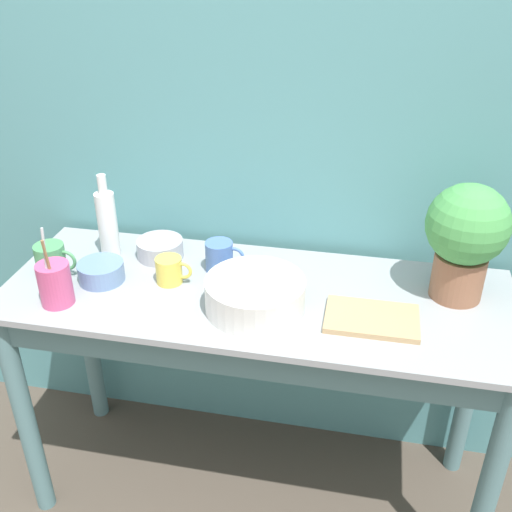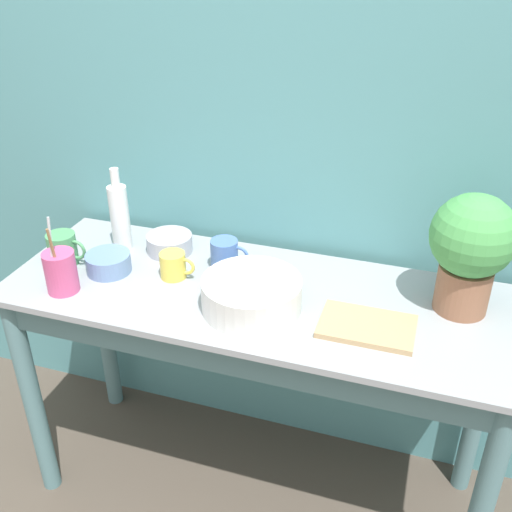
{
  "view_description": "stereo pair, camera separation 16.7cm",
  "coord_description": "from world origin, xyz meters",
  "px_view_note": "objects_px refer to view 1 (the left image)",
  "views": [
    {
      "loc": [
        0.29,
        -1.15,
        1.76
      ],
      "look_at": [
        0.0,
        0.27,
        0.94
      ],
      "focal_mm": 42.0,
      "sensor_mm": 36.0,
      "label": 1
    },
    {
      "loc": [
        0.45,
        -1.11,
        1.76
      ],
      "look_at": [
        0.0,
        0.27,
        0.94
      ],
      "focal_mm": 42.0,
      "sensor_mm": 36.0,
      "label": 2
    }
  ],
  "objects_px": {
    "bowl_wash_large": "(255,295)",
    "bowl_small_blue": "(101,272)",
    "potted_plant": "(466,235)",
    "utensil_cup": "(55,284)",
    "bowl_small_steel": "(160,248)",
    "mug_yellow": "(170,270)",
    "tray_board": "(372,319)",
    "mug_green": "(52,260)",
    "bottle_tall": "(107,223)",
    "mug_blue": "(220,256)"
  },
  "relations": [
    {
      "from": "potted_plant",
      "to": "mug_blue",
      "type": "distance_m",
      "value": 0.71
    },
    {
      "from": "mug_green",
      "to": "tray_board",
      "type": "relative_size",
      "value": 0.51
    },
    {
      "from": "mug_green",
      "to": "utensil_cup",
      "type": "height_order",
      "value": "utensil_cup"
    },
    {
      "from": "bowl_wash_large",
      "to": "mug_yellow",
      "type": "bearing_deg",
      "value": 162.58
    },
    {
      "from": "mug_blue",
      "to": "tray_board",
      "type": "distance_m",
      "value": 0.5
    },
    {
      "from": "mug_green",
      "to": "bowl_small_steel",
      "type": "distance_m",
      "value": 0.33
    },
    {
      "from": "potted_plant",
      "to": "utensil_cup",
      "type": "xyz_separation_m",
      "value": [
        -1.1,
        -0.26,
        -0.13
      ]
    },
    {
      "from": "potted_plant",
      "to": "utensil_cup",
      "type": "relative_size",
      "value": 1.42
    },
    {
      "from": "bottle_tall",
      "to": "mug_blue",
      "type": "xyz_separation_m",
      "value": [
        0.37,
        -0.02,
        -0.07
      ]
    },
    {
      "from": "bowl_wash_large",
      "to": "bottle_tall",
      "type": "xyz_separation_m",
      "value": [
        -0.51,
        0.2,
        0.07
      ]
    },
    {
      "from": "mug_yellow",
      "to": "tray_board",
      "type": "relative_size",
      "value": 0.44
    },
    {
      "from": "potted_plant",
      "to": "tray_board",
      "type": "height_order",
      "value": "potted_plant"
    },
    {
      "from": "potted_plant",
      "to": "mug_green",
      "type": "bearing_deg",
      "value": -174.08
    },
    {
      "from": "mug_yellow",
      "to": "mug_green",
      "type": "relative_size",
      "value": 0.86
    },
    {
      "from": "bowl_wash_large",
      "to": "bowl_small_blue",
      "type": "bearing_deg",
      "value": 173.38
    },
    {
      "from": "mug_green",
      "to": "tray_board",
      "type": "distance_m",
      "value": 0.96
    },
    {
      "from": "tray_board",
      "to": "bottle_tall",
      "type": "bearing_deg",
      "value": 166.54
    },
    {
      "from": "mug_yellow",
      "to": "bowl_small_steel",
      "type": "relative_size",
      "value": 0.75
    },
    {
      "from": "potted_plant",
      "to": "bowl_small_blue",
      "type": "relative_size",
      "value": 2.5
    },
    {
      "from": "mug_blue",
      "to": "mug_green",
      "type": "xyz_separation_m",
      "value": [
        -0.49,
        -0.13,
        0.0
      ]
    },
    {
      "from": "potted_plant",
      "to": "bowl_small_blue",
      "type": "xyz_separation_m",
      "value": [
        -1.03,
        -0.12,
        -0.17
      ]
    },
    {
      "from": "mug_yellow",
      "to": "bowl_small_blue",
      "type": "height_order",
      "value": "mug_yellow"
    },
    {
      "from": "potted_plant",
      "to": "bowl_small_blue",
      "type": "bearing_deg",
      "value": -173.18
    },
    {
      "from": "mug_green",
      "to": "potted_plant",
      "type": "bearing_deg",
      "value": 5.92
    },
    {
      "from": "bottle_tall",
      "to": "mug_yellow",
      "type": "bearing_deg",
      "value": -26.21
    },
    {
      "from": "mug_green",
      "to": "bottle_tall",
      "type": "bearing_deg",
      "value": 50.24
    },
    {
      "from": "potted_plant",
      "to": "mug_blue",
      "type": "xyz_separation_m",
      "value": [
        -0.69,
        0.0,
        -0.15
      ]
    },
    {
      "from": "bowl_wash_large",
      "to": "tray_board",
      "type": "relative_size",
      "value": 1.11
    },
    {
      "from": "bottle_tall",
      "to": "mug_green",
      "type": "bearing_deg",
      "value": -129.76
    },
    {
      "from": "bowl_wash_large",
      "to": "utensil_cup",
      "type": "distance_m",
      "value": 0.55
    },
    {
      "from": "potted_plant",
      "to": "mug_green",
      "type": "height_order",
      "value": "potted_plant"
    },
    {
      "from": "bottle_tall",
      "to": "mug_yellow",
      "type": "xyz_separation_m",
      "value": [
        0.24,
        -0.12,
        -0.07
      ]
    },
    {
      "from": "bowl_small_steel",
      "to": "potted_plant",
      "type": "bearing_deg",
      "value": -3.1
    },
    {
      "from": "bottle_tall",
      "to": "bowl_small_steel",
      "type": "relative_size",
      "value": 1.88
    },
    {
      "from": "potted_plant",
      "to": "tray_board",
      "type": "distance_m",
      "value": 0.34
    },
    {
      "from": "bowl_wash_large",
      "to": "mug_green",
      "type": "distance_m",
      "value": 0.64
    },
    {
      "from": "mug_green",
      "to": "bowl_small_blue",
      "type": "bearing_deg",
      "value": -0.03
    },
    {
      "from": "bowl_wash_large",
      "to": "bowl_small_blue",
      "type": "xyz_separation_m",
      "value": [
        -0.48,
        0.06,
        -0.02
      ]
    },
    {
      "from": "mug_blue",
      "to": "bottle_tall",
      "type": "bearing_deg",
      "value": 176.72
    },
    {
      "from": "bowl_small_blue",
      "to": "utensil_cup",
      "type": "relative_size",
      "value": 0.57
    },
    {
      "from": "bowl_small_steel",
      "to": "bottle_tall",
      "type": "bearing_deg",
      "value": -171.33
    },
    {
      "from": "utensil_cup",
      "to": "tray_board",
      "type": "bearing_deg",
      "value": 5.63
    },
    {
      "from": "potted_plant",
      "to": "mug_yellow",
      "type": "bearing_deg",
      "value": -173.61
    },
    {
      "from": "bowl_small_blue",
      "to": "mug_yellow",
      "type": "bearing_deg",
      "value": 8.5
    },
    {
      "from": "bowl_small_blue",
      "to": "tray_board",
      "type": "xyz_separation_m",
      "value": [
        0.8,
        -0.05,
        -0.02
      ]
    },
    {
      "from": "potted_plant",
      "to": "bowl_small_steel",
      "type": "height_order",
      "value": "potted_plant"
    },
    {
      "from": "bowl_small_blue",
      "to": "mug_blue",
      "type": "bearing_deg",
      "value": 20.82
    },
    {
      "from": "bowl_small_steel",
      "to": "mug_blue",
      "type": "bearing_deg",
      "value": -12.15
    },
    {
      "from": "tray_board",
      "to": "mug_green",
      "type": "bearing_deg",
      "value": 176.91
    },
    {
      "from": "mug_blue",
      "to": "utensil_cup",
      "type": "height_order",
      "value": "utensil_cup"
    }
  ]
}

